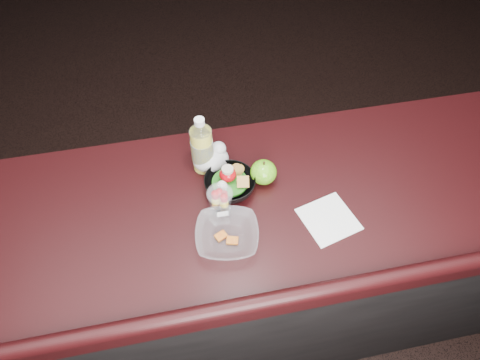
# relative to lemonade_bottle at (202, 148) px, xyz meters

# --- Properties ---
(room_shell) EXTENTS (8.00, 8.00, 8.00)m
(room_shell) POSITION_rel_lemonade_bottle_xyz_m (0.09, -0.48, 0.71)
(room_shell) COLOR black
(room_shell) RESTS_ON ground
(counter) EXTENTS (4.06, 0.71, 1.02)m
(counter) POSITION_rel_lemonade_bottle_xyz_m (0.09, -0.18, -0.60)
(counter) COLOR black
(counter) RESTS_ON ground
(lemonade_bottle) EXTENTS (0.08, 0.08, 0.23)m
(lemonade_bottle) POSITION_rel_lemonade_bottle_xyz_m (0.00, 0.00, 0.00)
(lemonade_bottle) COLOR yellow
(lemonade_bottle) RESTS_ON counter
(fruit_cup) EXTENTS (0.08, 0.08, 0.12)m
(fruit_cup) POSITION_rel_lemonade_bottle_xyz_m (0.03, -0.20, -0.04)
(fruit_cup) COLOR white
(fruit_cup) RESTS_ON counter
(green_apple) EXTENTS (0.09, 0.09, 0.09)m
(green_apple) POSITION_rel_lemonade_bottle_xyz_m (0.19, -0.10, -0.05)
(green_apple) COLOR #2D9010
(green_apple) RESTS_ON counter
(plastic_bag) EXTENTS (0.13, 0.10, 0.09)m
(plastic_bag) POSITION_rel_lemonade_bottle_xyz_m (0.03, -0.00, -0.06)
(plastic_bag) COLOR silver
(plastic_bag) RESTS_ON counter
(snack_bowl) EXTENTS (0.20, 0.20, 0.09)m
(snack_bowl) POSITION_rel_lemonade_bottle_xyz_m (0.07, -0.11, -0.06)
(snack_bowl) COLOR black
(snack_bowl) RESTS_ON counter
(takeout_bowl) EXTENTS (0.22, 0.22, 0.05)m
(takeout_bowl) POSITION_rel_lemonade_bottle_xyz_m (0.03, -0.30, -0.07)
(takeout_bowl) COLOR silver
(takeout_bowl) RESTS_ON counter
(paper_napkin) EXTENTS (0.20, 0.20, 0.00)m
(paper_napkin) POSITION_rel_lemonade_bottle_xyz_m (0.36, -0.30, -0.09)
(paper_napkin) COLOR white
(paper_napkin) RESTS_ON counter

